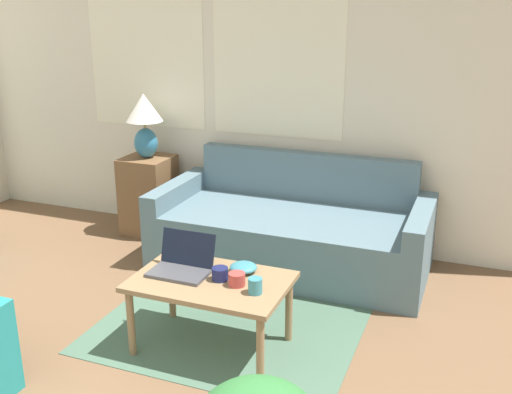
# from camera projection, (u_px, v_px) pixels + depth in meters

# --- Properties ---
(wall_back) EXTENTS (5.81, 0.06, 2.60)m
(wall_back) POSITION_uv_depth(u_px,v_px,m) (218.00, 82.00, 5.01)
(wall_back) COLOR silver
(wall_back) RESTS_ON ground_plane
(rug) EXTENTS (1.60, 2.05, 0.01)m
(rug) POSITION_uv_depth(u_px,v_px,m) (252.00, 300.00, 4.11)
(rug) COLOR #476651
(rug) RESTS_ON ground_plane
(couch) EXTENTS (2.05, 0.93, 0.81)m
(couch) POSITION_uv_depth(u_px,v_px,m) (293.00, 232.00, 4.62)
(couch) COLOR slate
(couch) RESTS_ON ground_plane
(side_table) EXTENTS (0.40, 0.40, 0.68)m
(side_table) POSITION_uv_depth(u_px,v_px,m) (149.00, 195.00, 5.23)
(side_table) COLOR brown
(side_table) RESTS_ON ground_plane
(table_lamp) EXTENTS (0.31, 0.31, 0.55)m
(table_lamp) POSITION_uv_depth(u_px,v_px,m) (145.00, 119.00, 5.02)
(table_lamp) COLOR teal
(table_lamp) RESTS_ON side_table
(coffee_table) EXTENTS (0.89, 0.58, 0.44)m
(coffee_table) POSITION_uv_depth(u_px,v_px,m) (211.00, 288.00, 3.43)
(coffee_table) COLOR #8E704C
(coffee_table) RESTS_ON ground_plane
(laptop) EXTENTS (0.34, 0.26, 0.22)m
(laptop) POSITION_uv_depth(u_px,v_px,m) (182.00, 264.00, 3.50)
(laptop) COLOR #47474C
(laptop) RESTS_ON coffee_table
(cup_navy) EXTENTS (0.08, 0.08, 0.09)m
(cup_navy) POSITION_uv_depth(u_px,v_px,m) (255.00, 286.00, 3.24)
(cup_navy) COLOR teal
(cup_navy) RESTS_ON coffee_table
(cup_yellow) EXTENTS (0.09, 0.09, 0.07)m
(cup_yellow) POSITION_uv_depth(u_px,v_px,m) (237.00, 279.00, 3.33)
(cup_yellow) COLOR #B23D38
(cup_yellow) RESTS_ON coffee_table
(cup_white) EXTENTS (0.09, 0.09, 0.07)m
(cup_white) POSITION_uv_depth(u_px,v_px,m) (220.00, 274.00, 3.40)
(cup_white) COLOR #191E4C
(cup_white) RESTS_ON coffee_table
(snack_bowl) EXTENTS (0.16, 0.16, 0.05)m
(snack_bowl) POSITION_uv_depth(u_px,v_px,m) (243.00, 267.00, 3.50)
(snack_bowl) COLOR teal
(snack_bowl) RESTS_ON coffee_table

